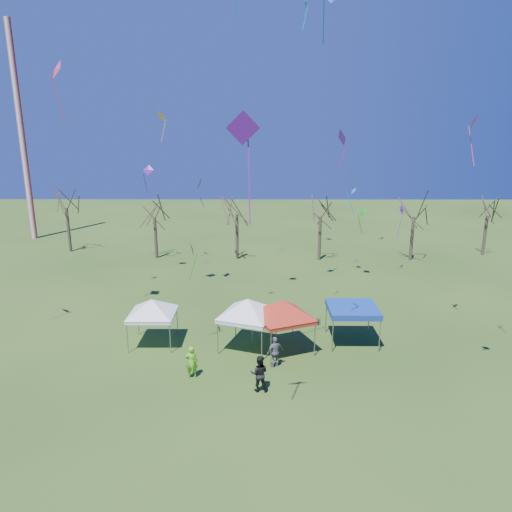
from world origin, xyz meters
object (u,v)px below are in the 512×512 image
at_px(radio_mast, 22,134).
at_px(tent_white_mid, 248,302).
at_px(person_green, 192,362).
at_px(person_dark, 259,373).
at_px(tree_3, 321,201).
at_px(tree_4, 415,201).
at_px(tent_white_west, 152,302).
at_px(tree_2, 237,198).
at_px(tent_red, 283,303).
at_px(tree_5, 489,201).
at_px(tent_blue, 353,309).
at_px(person_grey, 275,352).
at_px(tree_0, 65,192).
at_px(tree_1, 154,202).

relative_size(radio_mast, tent_white_mid, 6.51).
height_order(person_green, person_dark, person_dark).
height_order(tree_3, tent_white_mid, tree_3).
xyz_separation_m(radio_mast, tent_white_mid, (27.21, -30.16, -9.60)).
bearing_deg(tree_4, tent_white_mid, -128.68).
height_order(tent_white_west, person_green, tent_white_west).
height_order(tree_4, tent_white_west, tree_4).
bearing_deg(tree_4, tree_2, 178.78).
distance_m(tree_2, tent_white_west, 20.74).
bearing_deg(tent_red, tree_2, 99.89).
distance_m(tree_5, tent_white_mid, 33.21).
xyz_separation_m(radio_mast, person_dark, (27.90, -34.87, -11.57)).
distance_m(tent_blue, person_green, 10.22).
height_order(tree_5, tent_white_mid, tree_5).
height_order(tree_3, person_grey, tree_3).
bearing_deg(tent_red, tree_0, 132.82).
bearing_deg(tree_0, tent_white_west, -58.08).
bearing_deg(tree_2, radio_mast, 159.43).
bearing_deg(tree_3, tree_2, 177.73).
relative_size(tree_5, person_green, 4.28).
bearing_deg(person_green, radio_mast, -61.27).
distance_m(tent_red, person_green, 6.17).
bearing_deg(tent_white_west, tree_1, 101.84).
height_order(tree_0, tree_3, tree_0).
relative_size(radio_mast, tree_0, 2.96).
bearing_deg(tent_white_west, tree_0, 121.92).
bearing_deg(radio_mast, tent_white_west, -54.04).
height_order(tree_5, tent_white_west, tree_5).
relative_size(tree_2, person_green, 4.69).
distance_m(tree_3, tent_red, 21.30).
bearing_deg(tree_1, person_green, -73.60).
bearing_deg(tent_white_mid, radio_mast, 132.05).
bearing_deg(tent_red, person_grey, -104.63).
relative_size(tent_red, tent_blue, 1.30).
distance_m(tree_0, tent_blue, 35.05).
relative_size(radio_mast, tent_blue, 8.49).
xyz_separation_m(tree_5, person_grey, (-22.96, -24.50, -4.85)).
relative_size(tree_2, person_grey, 4.67).
xyz_separation_m(tent_white_mid, person_dark, (0.69, -4.71, -1.96)).
bearing_deg(tree_3, person_grey, -103.20).
bearing_deg(tree_2, person_green, -93.02).
distance_m(tree_5, person_green, 37.82).
xyz_separation_m(tree_4, tent_white_west, (-21.87, -19.62, -3.39)).
xyz_separation_m(tent_red, person_grey, (-0.51, -1.95, -2.07)).
distance_m(tent_blue, person_dark, 8.04).
xyz_separation_m(tree_3, tree_4, (9.32, -0.04, -0.02)).
distance_m(tree_0, tree_2, 18.72).
xyz_separation_m(tent_white_mid, person_grey, (1.55, -2.27, -2.02)).
height_order(radio_mast, tent_red, radio_mast).
distance_m(tent_white_mid, person_dark, 5.15).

